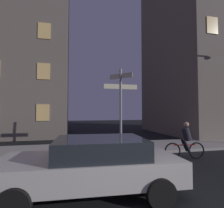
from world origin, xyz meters
The scene contains 5 objects.
sidewalk_kerb centered at (0.00, 6.68, 0.07)m, with size 40.00×3.06×0.14m, color #9E9991.
signpost centered at (0.83, 5.57, 2.54)m, with size 1.71×0.93×4.05m.
car_near_left centered at (-1.03, 1.61, 0.75)m, with size 4.58×2.26×1.38m.
cyclist centered at (3.31, 3.98, 0.75)m, with size 1.82×0.37×1.61m.
building_right_block centered at (11.66, 12.30, 10.67)m, with size 9.78×9.86×21.34m.
Camera 1 is at (-1.57, -2.90, 2.05)m, focal length 28.44 mm.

